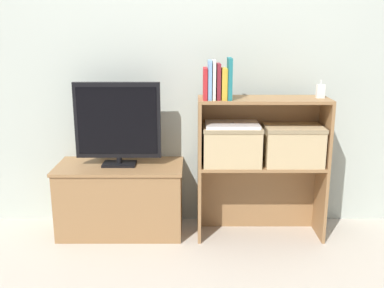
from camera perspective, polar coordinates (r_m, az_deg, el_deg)
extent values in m
plane|color=#BCB2A3|center=(3.02, -0.01, -12.56)|extent=(16.00, 16.00, 0.00)
cube|color=#B2BCB2|center=(3.12, 0.03, 11.31)|extent=(10.00, 0.05, 2.40)
cube|color=olive|center=(3.14, -8.74, -7.01)|extent=(0.83, 0.39, 0.46)
cube|color=olive|center=(3.06, -8.91, -2.81)|extent=(0.85, 0.41, 0.02)
cube|color=black|center=(3.06, -8.92, -2.50)|extent=(0.22, 0.14, 0.02)
cylinder|color=black|center=(3.05, -8.94, -2.00)|extent=(0.04, 0.04, 0.04)
cube|color=black|center=(2.98, -9.15, 2.99)|extent=(0.56, 0.04, 0.50)
cube|color=black|center=(2.96, -9.21, 2.91)|extent=(0.52, 0.00, 0.44)
cube|color=olive|center=(3.05, 1.20, -7.05)|extent=(0.02, 0.29, 0.51)
cube|color=olive|center=(3.17, 16.23, -6.81)|extent=(0.02, 0.29, 0.51)
cube|color=olive|center=(3.20, 8.51, -6.12)|extent=(0.80, 0.02, 0.51)
cube|color=olive|center=(3.00, 9.04, -2.63)|extent=(0.80, 0.29, 0.02)
cube|color=olive|center=(2.91, 1.25, 1.63)|extent=(0.02, 0.29, 0.43)
cube|color=olive|center=(3.03, 16.85, 1.54)|extent=(0.02, 0.29, 0.43)
cube|color=olive|center=(3.07, 8.84, 2.16)|extent=(0.80, 0.02, 0.43)
cube|color=olive|center=(2.90, 9.38, 5.58)|extent=(0.80, 0.29, 0.02)
cube|color=#B22328|center=(2.81, 1.97, 7.69)|extent=(0.03, 0.16, 0.19)
cube|color=#709ECC|center=(2.81, 2.55, 8.13)|extent=(0.02, 0.15, 0.24)
cube|color=silver|center=(2.81, 3.08, 8.16)|extent=(0.02, 0.15, 0.24)
cube|color=maroon|center=(2.82, 3.66, 7.94)|extent=(0.02, 0.14, 0.22)
cube|color=gold|center=(2.82, 4.38, 7.64)|extent=(0.03, 0.14, 0.19)
cube|color=#1E7075|center=(2.82, 5.07, 8.27)|extent=(0.03, 0.16, 0.25)
cube|color=white|center=(2.97, 16.29, 6.44)|extent=(0.05, 0.04, 0.09)
cylinder|color=silver|center=(2.96, 16.37, 7.55)|extent=(0.01, 0.01, 0.03)
cube|color=tan|center=(2.92, 5.34, -0.16)|extent=(0.37, 0.25, 0.25)
cube|color=#917E5B|center=(2.90, 5.39, 2.04)|extent=(0.38, 0.25, 0.02)
cube|color=tan|center=(2.98, 12.96, -0.17)|extent=(0.37, 0.25, 0.25)
cube|color=#917E5B|center=(2.96, 13.09, 1.99)|extent=(0.38, 0.25, 0.02)
cube|color=white|center=(2.89, 5.40, 2.46)|extent=(0.34, 0.24, 0.02)
cylinder|color=#99999E|center=(2.89, 5.41, 2.69)|extent=(0.02, 0.02, 0.00)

